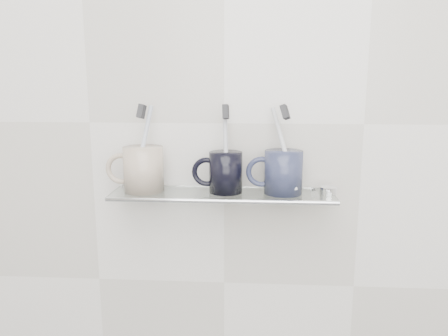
# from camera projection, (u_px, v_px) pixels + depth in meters

# --- Properties ---
(wall_back) EXTENTS (2.50, 0.00, 2.50)m
(wall_back) POSITION_uv_depth(u_px,v_px,m) (224.00, 123.00, 1.01)
(wall_back) COLOR silver
(wall_back) RESTS_ON ground
(shelf_glass) EXTENTS (0.50, 0.12, 0.01)m
(shelf_glass) POSITION_uv_depth(u_px,v_px,m) (222.00, 194.00, 0.98)
(shelf_glass) COLOR silver
(shelf_glass) RESTS_ON wall_back
(shelf_rail) EXTENTS (0.50, 0.01, 0.01)m
(shelf_rail) POSITION_uv_depth(u_px,v_px,m) (221.00, 201.00, 0.93)
(shelf_rail) COLOR silver
(shelf_rail) RESTS_ON shelf_glass
(bracket_left) EXTENTS (0.02, 0.03, 0.02)m
(bracket_left) POSITION_uv_depth(u_px,v_px,m) (136.00, 192.00, 1.05)
(bracket_left) COLOR silver
(bracket_left) RESTS_ON wall_back
(bracket_right) EXTENTS (0.02, 0.03, 0.02)m
(bracket_right) POSITION_uv_depth(u_px,v_px,m) (313.00, 195.00, 1.02)
(bracket_right) COLOR silver
(bracket_right) RESTS_ON wall_back
(mug_left) EXTENTS (0.12, 0.12, 0.10)m
(mug_left) POSITION_uv_depth(u_px,v_px,m) (144.00, 169.00, 0.99)
(mug_left) COLOR beige
(mug_left) RESTS_ON shelf_glass
(mug_left_handle) EXTENTS (0.07, 0.01, 0.07)m
(mug_left_handle) POSITION_uv_depth(u_px,v_px,m) (121.00, 169.00, 0.99)
(mug_left_handle) COLOR beige
(mug_left_handle) RESTS_ON mug_left
(toothbrush_left) EXTENTS (0.05, 0.05, 0.19)m
(toothbrush_left) POSITION_uv_depth(u_px,v_px,m) (143.00, 147.00, 0.98)
(toothbrush_left) COLOR silver
(toothbrush_left) RESTS_ON mug_left
(bristles_left) EXTENTS (0.02, 0.03, 0.04)m
(bristles_left) POSITION_uv_depth(u_px,v_px,m) (141.00, 111.00, 0.96)
(bristles_left) COLOR #2D2D30
(bristles_left) RESTS_ON toothbrush_left
(mug_center) EXTENTS (0.09, 0.09, 0.09)m
(mug_center) POSITION_uv_depth(u_px,v_px,m) (226.00, 172.00, 0.98)
(mug_center) COLOR black
(mug_center) RESTS_ON shelf_glass
(mug_center_handle) EXTENTS (0.07, 0.01, 0.07)m
(mug_center_handle) POSITION_uv_depth(u_px,v_px,m) (207.00, 172.00, 0.98)
(mug_center_handle) COLOR black
(mug_center_handle) RESTS_ON mug_center
(toothbrush_center) EXTENTS (0.02, 0.05, 0.19)m
(toothbrush_center) POSITION_uv_depth(u_px,v_px,m) (226.00, 148.00, 0.97)
(toothbrush_center) COLOR #B8B9C3
(toothbrush_center) RESTS_ON mug_center
(bristles_center) EXTENTS (0.02, 0.03, 0.03)m
(bristles_center) POSITION_uv_depth(u_px,v_px,m) (226.00, 112.00, 0.95)
(bristles_center) COLOR #2D2D30
(bristles_center) RESTS_ON toothbrush_center
(mug_right) EXTENTS (0.11, 0.11, 0.10)m
(mug_right) POSITION_uv_depth(u_px,v_px,m) (283.00, 172.00, 0.97)
(mug_right) COLOR #1A2237
(mug_right) RESTS_ON shelf_glass
(mug_right_handle) EXTENTS (0.07, 0.01, 0.07)m
(mug_right_handle) POSITION_uv_depth(u_px,v_px,m) (261.00, 172.00, 0.97)
(mug_right_handle) COLOR #1A2237
(mug_right_handle) RESTS_ON mug_right
(toothbrush_right) EXTENTS (0.06, 0.08, 0.18)m
(toothbrush_right) POSITION_uv_depth(u_px,v_px,m) (284.00, 149.00, 0.96)
(toothbrush_right) COLOR silver
(toothbrush_right) RESTS_ON mug_right
(bristles_right) EXTENTS (0.03, 0.03, 0.04)m
(bristles_right) POSITION_uv_depth(u_px,v_px,m) (285.00, 112.00, 0.94)
(bristles_right) COLOR #2D2D30
(bristles_right) RESTS_ON toothbrush_right
(chrome_cap) EXTENTS (0.04, 0.04, 0.02)m
(chrome_cap) POSITION_uv_depth(u_px,v_px,m) (328.00, 190.00, 0.97)
(chrome_cap) COLOR silver
(chrome_cap) RESTS_ON shelf_glass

